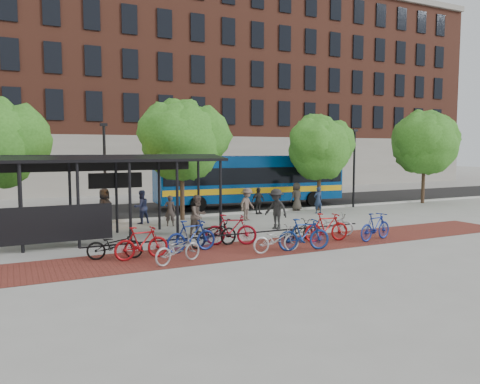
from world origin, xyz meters
name	(u,v)px	position (x,y,z in m)	size (l,w,h in m)	color
ground	(260,225)	(0.00, 0.00, 0.00)	(160.00, 160.00, 0.00)	#9E9E99
asphalt_street	(202,207)	(0.00, 8.00, 0.01)	(160.00, 8.00, 0.01)	black
curb	(227,214)	(0.00, 4.00, 0.06)	(160.00, 0.25, 0.12)	#B7B7B2
brick_strip	(276,246)	(-2.00, -5.00, 0.00)	(24.00, 3.00, 0.01)	maroon
bike_rack_rail	(237,245)	(-3.30, -4.10, 0.00)	(12.00, 0.05, 0.95)	black
building_brick	(226,92)	(10.00, 26.00, 10.00)	(55.00, 14.00, 20.00)	brown
bus_shelter	(95,169)	(-8.13, -0.48, 3.00)	(10.60, 3.07, 3.60)	black
tree_b	(183,137)	(-2.90, 3.35, 4.46)	(5.15, 4.20, 6.47)	#382619
tree_c	(320,145)	(6.09, 3.35, 4.05)	(4.66, 3.80, 5.92)	#382619
tree_d	(425,140)	(15.10, 3.35, 4.47)	(5.39, 4.40, 6.55)	#382619
lamp_post_left	(105,170)	(-7.00, 3.60, 2.75)	(0.35, 0.20, 5.12)	black
lamp_post_right	(354,166)	(9.00, 3.60, 2.75)	(0.35, 0.20, 5.12)	black
bus	(250,178)	(2.98, 6.79, 1.94)	(12.72, 3.76, 3.38)	navy
bike_0	(115,245)	(-8.14, -4.38, 0.50)	(0.66, 1.91, 1.00)	black
bike_1	(142,243)	(-7.30, -4.80, 0.58)	(0.54, 1.93, 1.16)	maroon
bike_2	(178,249)	(-6.35, -5.90, 0.49)	(0.65, 1.88, 0.99)	gray
bike_3	(191,236)	(-5.36, -4.49, 0.60)	(0.57, 2.01, 1.21)	navy
bike_4	(213,233)	(-4.27, -4.00, 0.55)	(0.73, 2.10, 1.11)	black
bike_5	(231,230)	(-3.49, -3.99, 0.62)	(0.58, 2.07, 1.24)	maroon
bike_6	(276,239)	(-2.55, -5.93, 0.50)	(0.67, 1.91, 1.00)	#B3B3B6
bike_7	(304,234)	(-1.44, -6.11, 0.61)	(0.58, 2.04, 1.23)	navy
bike_8	(298,231)	(-0.64, -4.51, 0.45)	(0.60, 1.71, 0.90)	black
bike_9	(326,227)	(0.36, -5.09, 0.60)	(0.56, 2.00, 1.20)	#A00E10
bike_10	(332,225)	(1.31, -4.18, 0.51)	(0.68, 1.96, 1.03)	gray
bike_11	(375,227)	(2.37, -5.77, 0.59)	(0.55, 1.95, 1.17)	navy
pedestrian_0	(104,208)	(-7.24, 2.63, 0.96)	(0.94, 0.61, 1.92)	black
pedestrian_1	(170,211)	(-4.26, 1.53, 0.77)	(0.56, 0.37, 1.54)	#3D3531
pedestrian_2	(141,207)	(-5.33, 2.98, 0.86)	(0.84, 0.65, 1.72)	#212A4E
pedestrian_3	(247,204)	(0.05, 1.54, 0.88)	(1.13, 0.65, 1.75)	brown
pedestrian_4	(258,201)	(1.77, 3.47, 0.78)	(0.92, 0.38, 1.57)	#252525
pedestrian_6	(297,197)	(4.68, 3.80, 0.88)	(0.86, 0.56, 1.75)	#39342D
pedestrian_7	(318,200)	(5.15, 2.18, 0.80)	(0.58, 0.38, 1.60)	#1E2C46
pedestrian_8	(198,215)	(-3.93, -1.50, 0.91)	(0.88, 0.69, 1.81)	brown
pedestrian_9	(276,209)	(0.06, -1.50, 0.97)	(1.25, 0.72, 1.94)	black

